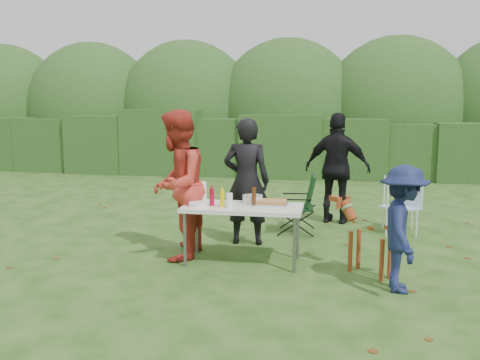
% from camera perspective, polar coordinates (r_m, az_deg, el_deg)
% --- Properties ---
extents(ground, '(80.00, 80.00, 0.00)m').
position_cam_1_polar(ground, '(6.59, -2.05, -9.22)').
color(ground, '#1E4211').
extents(hedge_row, '(22.00, 1.40, 1.70)m').
position_cam_1_polar(hedge_row, '(14.24, 4.74, 3.90)').
color(hedge_row, '#23471C').
rests_on(hedge_row, ground).
extents(shrub_backdrop, '(20.00, 2.60, 3.20)m').
position_cam_1_polar(shrub_backdrop, '(15.79, 5.33, 7.08)').
color(shrub_backdrop, '#3D6628').
rests_on(shrub_backdrop, ground).
extents(folding_table, '(1.50, 0.70, 0.74)m').
position_cam_1_polar(folding_table, '(6.41, 0.30, -3.39)').
color(folding_table, silver).
rests_on(folding_table, ground).
extents(person_cook, '(0.68, 0.46, 1.82)m').
position_cam_1_polar(person_cook, '(7.25, 0.74, -0.17)').
color(person_cook, black).
rests_on(person_cook, ground).
extents(person_red_jacket, '(0.75, 0.95, 1.94)m').
position_cam_1_polar(person_red_jacket, '(6.63, -7.08, -0.55)').
color(person_red_jacket, '#BA3225').
rests_on(person_red_jacket, ground).
extents(person_black_puffy, '(1.17, 0.68, 1.87)m').
position_cam_1_polar(person_black_puffy, '(8.70, 10.88, 1.30)').
color(person_black_puffy, black).
rests_on(person_black_puffy, ground).
extents(child, '(0.53, 0.90, 1.38)m').
position_cam_1_polar(child, '(5.73, 17.83, -5.23)').
color(child, '#151E47').
rests_on(child, ground).
extents(dog, '(0.92, 0.87, 0.86)m').
position_cam_1_polar(dog, '(6.21, 14.43, -6.50)').
color(dog, brown).
rests_on(dog, ground).
extents(camping_chair, '(0.62, 0.62, 0.92)m').
position_cam_1_polar(camping_chair, '(7.99, 6.39, -2.67)').
color(camping_chair, black).
rests_on(camping_chair, ground).
extents(lawn_chair, '(0.74, 0.74, 0.89)m').
position_cam_1_polar(lawn_chair, '(8.32, 17.53, -2.68)').
color(lawn_chair, '#4196D4').
rests_on(lawn_chair, ground).
extents(food_tray, '(0.45, 0.30, 0.02)m').
position_cam_1_polar(food_tray, '(6.49, 3.40, -2.67)').
color(food_tray, '#B7B7BA').
rests_on(food_tray, folding_table).
extents(focaccia_bread, '(0.40, 0.26, 0.04)m').
position_cam_1_polar(focaccia_bread, '(6.49, 3.40, -2.43)').
color(focaccia_bread, '#B0753D').
rests_on(focaccia_bread, food_tray).
extents(mustard_bottle, '(0.06, 0.06, 0.20)m').
position_cam_1_polar(mustard_bottle, '(6.33, -2.00, -2.13)').
color(mustard_bottle, yellow).
rests_on(mustard_bottle, folding_table).
extents(ketchup_bottle, '(0.06, 0.06, 0.22)m').
position_cam_1_polar(ketchup_bottle, '(6.40, -3.18, -1.92)').
color(ketchup_bottle, maroon).
rests_on(ketchup_bottle, folding_table).
extents(beer_bottle, '(0.06, 0.06, 0.24)m').
position_cam_1_polar(beer_bottle, '(6.37, 1.56, -1.87)').
color(beer_bottle, '#47230F').
rests_on(beer_bottle, folding_table).
extents(paper_towel_roll, '(0.12, 0.12, 0.26)m').
position_cam_1_polar(paper_towel_roll, '(6.68, -4.30, -1.31)').
color(paper_towel_roll, white).
rests_on(paper_towel_roll, folding_table).
extents(cup_stack, '(0.08, 0.08, 0.18)m').
position_cam_1_polar(cup_stack, '(6.28, -1.20, -2.30)').
color(cup_stack, white).
rests_on(cup_stack, folding_table).
extents(pasta_bowl, '(0.26, 0.26, 0.10)m').
position_cam_1_polar(pasta_bowl, '(6.58, 1.42, -2.15)').
color(pasta_bowl, silver).
rests_on(pasta_bowl, folding_table).
extents(plate_stack, '(0.24, 0.24, 0.05)m').
position_cam_1_polar(plate_stack, '(6.38, -4.71, -2.74)').
color(plate_stack, white).
rests_on(plate_stack, folding_table).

